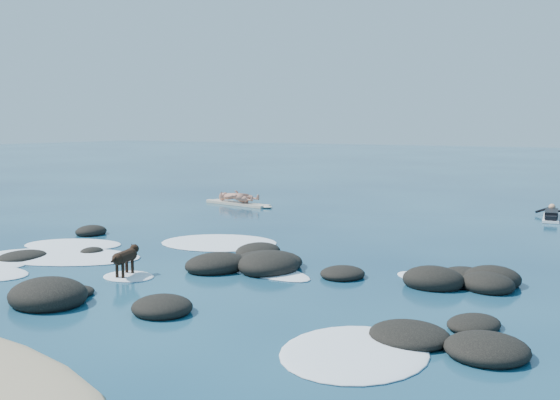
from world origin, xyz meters
The scene contains 6 objects.
ground centered at (0.00, 0.00, 0.00)m, with size 160.00×160.00×0.00m, color #0A2642.
reef_rocks centered at (1.99, -1.35, 0.11)m, with size 12.74×6.96×0.58m.
breaking_foam centered at (-1.54, -1.50, 0.01)m, with size 12.03×8.32×0.12m.
standing_surfer_rig centered at (-5.10, 8.24, 0.78)m, with size 3.46×1.08×1.97m.
paddling_surfer_rig centered at (5.79, 10.40, 0.14)m, with size 1.07×2.40×0.41m.
dog centered at (-0.59, -2.41, 0.43)m, with size 0.40×1.01×0.65m.
Camera 1 is at (8.29, -11.46, 3.06)m, focal length 40.00 mm.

